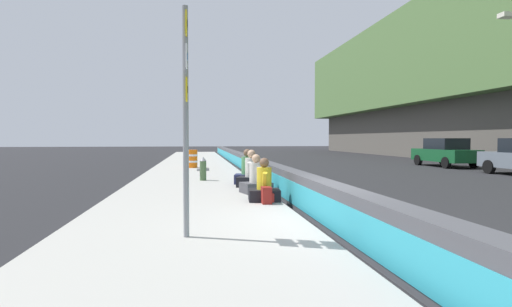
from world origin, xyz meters
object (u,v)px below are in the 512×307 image
(seated_person_middle, at_px, (256,181))
(construction_barrel, at_px, (192,159))
(seated_person_foreground, at_px, (264,187))
(seated_person_far, at_px, (247,173))
(seated_person_rear, at_px, (251,175))
(fire_hydrant, at_px, (203,168))
(backpack, at_px, (267,195))
(parked_car_fourth, at_px, (445,152))
(route_sign_post, at_px, (186,104))

(seated_person_middle, xyz_separation_m, construction_barrel, (10.26, 1.90, 0.13))
(seated_person_foreground, xyz_separation_m, seated_person_far, (3.87, -0.07, 0.04))
(seated_person_rear, bearing_deg, seated_person_foreground, 178.37)
(fire_hydrant, bearing_deg, seated_person_far, -130.47)
(seated_person_rear, bearing_deg, seated_person_middle, 177.33)
(seated_person_far, distance_m, backpack, 4.31)
(seated_person_middle, bearing_deg, fire_hydrant, 21.54)
(seated_person_foreground, height_order, construction_barrel, seated_person_foreground)
(fire_hydrant, distance_m, construction_barrel, 6.62)
(seated_person_foreground, distance_m, seated_person_middle, 1.48)
(backpack, xyz_separation_m, parked_car_fourth, (12.80, -13.14, 0.53))
(backpack, bearing_deg, route_sign_post, 148.88)
(construction_barrel, bearing_deg, seated_person_rear, -167.40)
(seated_person_foreground, relative_size, backpack, 2.68)
(construction_barrel, bearing_deg, fire_hydrant, -176.07)
(seated_person_middle, bearing_deg, seated_person_rear, -2.67)
(seated_person_foreground, relative_size, seated_person_middle, 0.97)
(seated_person_far, relative_size, backpack, 2.98)
(seated_person_rear, bearing_deg, fire_hydrant, 34.59)
(seated_person_foreground, distance_m, backpack, 0.46)
(route_sign_post, bearing_deg, backpack, -31.12)
(seated_person_middle, bearing_deg, backpack, 179.30)
(fire_hydrant, relative_size, backpack, 2.20)
(parked_car_fourth, bearing_deg, construction_barrel, 92.38)
(route_sign_post, distance_m, seated_person_rear, 6.88)
(seated_person_middle, height_order, seated_person_far, seated_person_far)
(seated_person_rear, distance_m, backpack, 3.39)
(seated_person_far, relative_size, parked_car_fourth, 0.26)
(seated_person_middle, height_order, parked_car_fourth, parked_car_fourth)
(seated_person_far, relative_size, construction_barrel, 1.25)
(seated_person_middle, xyz_separation_m, parked_car_fourth, (10.88, -13.11, 0.38))
(parked_car_fourth, bearing_deg, seated_person_rear, 125.83)
(fire_hydrant, distance_m, seated_person_far, 1.97)
(seated_person_middle, bearing_deg, seated_person_foreground, 179.39)
(fire_hydrant, height_order, seated_person_middle, seated_person_middle)
(seated_person_middle, relative_size, seated_person_far, 0.93)
(seated_person_middle, xyz_separation_m, seated_person_far, (2.38, -0.05, 0.03))
(seated_person_middle, distance_m, backpack, 1.93)
(seated_person_rear, bearing_deg, backpack, 178.45)
(backpack, distance_m, construction_barrel, 12.33)
(seated_person_middle, relative_size, backpack, 2.76)
(seated_person_foreground, distance_m, construction_barrel, 11.89)
(route_sign_post, distance_m, seated_person_middle, 5.53)
(seated_person_rear, bearing_deg, route_sign_post, 163.41)
(construction_barrel, bearing_deg, backpack, -171.25)
(seated_person_foreground, bearing_deg, construction_barrel, 9.10)
(fire_hydrant, xyz_separation_m, seated_person_middle, (-3.66, -1.44, -0.10))
(fire_hydrant, xyz_separation_m, seated_person_far, (-1.28, -1.49, -0.08))
(backpack, bearing_deg, seated_person_foreground, -1.01)
(backpack, bearing_deg, seated_person_middle, -0.70)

